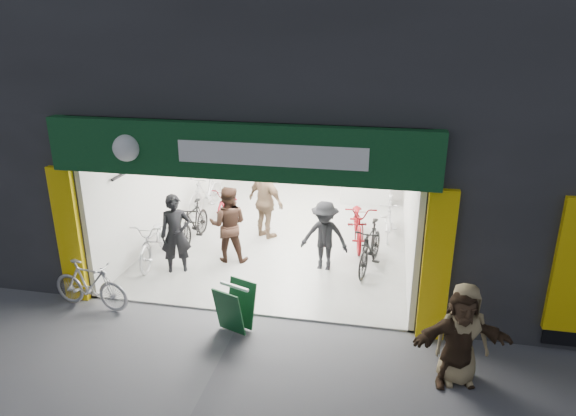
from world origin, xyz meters
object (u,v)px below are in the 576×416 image
(parked_bike, at_px, (90,285))
(sandwich_board, at_px, (235,306))
(pedestrian_near, at_px, (462,334))
(bike_left_front, at_px, (155,240))
(bike_right_front, at_px, (370,247))

(parked_bike, distance_m, sandwich_board, 2.82)
(pedestrian_near, height_order, sandwich_board, pedestrian_near)
(pedestrian_near, xyz_separation_m, sandwich_board, (-3.57, 0.61, -0.32))
(bike_left_front, relative_size, pedestrian_near, 1.22)
(parked_bike, bearing_deg, pedestrian_near, -90.26)
(bike_right_front, bearing_deg, pedestrian_near, -55.20)
(bike_right_front, height_order, pedestrian_near, pedestrian_near)
(bike_right_front, relative_size, sandwich_board, 2.08)
(bike_left_front, height_order, bike_right_front, bike_right_front)
(parked_bike, bearing_deg, bike_right_front, -55.63)
(pedestrian_near, bearing_deg, bike_right_front, 101.56)
(parked_bike, relative_size, sandwich_board, 1.86)
(bike_left_front, xyz_separation_m, sandwich_board, (2.49, -2.26, -0.04))
(parked_bike, relative_size, pedestrian_near, 0.99)
(bike_left_front, distance_m, bike_right_front, 4.64)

